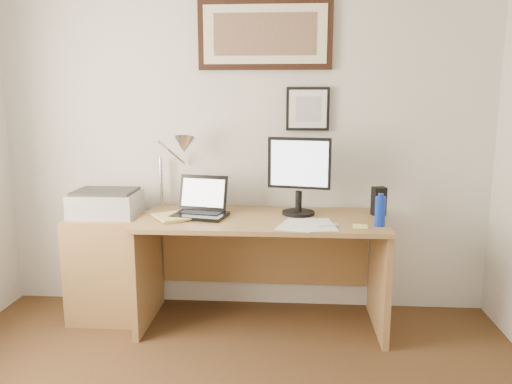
# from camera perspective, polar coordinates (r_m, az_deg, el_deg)

# --- Properties ---
(wall_back) EXTENTS (3.50, 0.02, 2.50)m
(wall_back) POSITION_cam_1_polar(r_m,az_deg,el_deg) (3.58, -1.40, 6.29)
(wall_back) COLOR silver
(wall_back) RESTS_ON ground
(side_cabinet) EXTENTS (0.50, 0.40, 0.73)m
(side_cabinet) POSITION_cam_1_polar(r_m,az_deg,el_deg) (3.66, -16.47, -8.25)
(side_cabinet) COLOR olive
(side_cabinet) RESTS_ON floor
(water_bottle) EXTENTS (0.06, 0.06, 0.18)m
(water_bottle) POSITION_cam_1_polar(r_m,az_deg,el_deg) (3.15, 14.00, -2.17)
(water_bottle) COLOR #0D2DB3
(water_bottle) RESTS_ON desk
(bottle_cap) EXTENTS (0.03, 0.03, 0.02)m
(bottle_cap) POSITION_cam_1_polar(r_m,az_deg,el_deg) (3.13, 14.08, -0.36)
(bottle_cap) COLOR #0D2DB3
(bottle_cap) RESTS_ON water_bottle
(speaker) EXTENTS (0.10, 0.09, 0.19)m
(speaker) POSITION_cam_1_polar(r_m,az_deg,el_deg) (3.44, 13.86, -1.02)
(speaker) COLOR black
(speaker) RESTS_ON desk
(paper_sheet_a) EXTENTS (0.30, 0.36, 0.00)m
(paper_sheet_a) POSITION_cam_1_polar(r_m,az_deg,el_deg) (3.11, 4.86, -3.77)
(paper_sheet_a) COLOR white
(paper_sheet_a) RESTS_ON desk
(paper_sheet_b) EXTENTS (0.26, 0.35, 0.00)m
(paper_sheet_b) POSITION_cam_1_polar(r_m,az_deg,el_deg) (3.12, 6.80, -3.74)
(paper_sheet_b) COLOR white
(paper_sheet_b) RESTS_ON desk
(sticky_pad) EXTENTS (0.10, 0.10, 0.01)m
(sticky_pad) POSITION_cam_1_polar(r_m,az_deg,el_deg) (3.10, 11.81, -3.89)
(sticky_pad) COLOR #F1E872
(sticky_pad) RESTS_ON desk
(marker_pen) EXTENTS (0.14, 0.06, 0.02)m
(marker_pen) POSITION_cam_1_polar(r_m,az_deg,el_deg) (3.09, 8.14, -3.82)
(marker_pen) COLOR white
(marker_pen) RESTS_ON desk
(book) EXTENTS (0.30, 0.32, 0.02)m
(book) POSITION_cam_1_polar(r_m,az_deg,el_deg) (3.27, -11.24, -3.05)
(book) COLOR #CEC161
(book) RESTS_ON desk
(desk) EXTENTS (1.60, 0.70, 0.75)m
(desk) POSITION_cam_1_polar(r_m,az_deg,el_deg) (3.43, 0.73, -6.44)
(desk) COLOR olive
(desk) RESTS_ON floor
(laptop) EXTENTS (0.38, 0.36, 0.26)m
(laptop) POSITION_cam_1_polar(r_m,az_deg,el_deg) (3.36, -6.28, -1.71)
(laptop) COLOR black
(laptop) RESTS_ON desk
(lcd_monitor) EXTENTS (0.42, 0.22, 0.52)m
(lcd_monitor) POSITION_cam_1_polar(r_m,az_deg,el_deg) (3.33, 4.94, 2.28)
(lcd_monitor) COLOR black
(lcd_monitor) RESTS_ON desk
(printer) EXTENTS (0.44, 0.34, 0.18)m
(printer) POSITION_cam_1_polar(r_m,az_deg,el_deg) (3.56, -16.78, -1.21)
(printer) COLOR #ABABAE
(printer) RESTS_ON side_cabinet
(desk_lamp) EXTENTS (0.29, 0.27, 0.53)m
(desk_lamp) POSITION_cam_1_polar(r_m,az_deg,el_deg) (3.46, -8.45, 4.99)
(desk_lamp) COLOR silver
(desk_lamp) RESTS_ON desk
(picture_large) EXTENTS (0.92, 0.04, 0.47)m
(picture_large) POSITION_cam_1_polar(r_m,az_deg,el_deg) (3.56, 1.03, 17.56)
(picture_large) COLOR black
(picture_large) RESTS_ON wall_back
(picture_small) EXTENTS (0.30, 0.03, 0.30)m
(picture_small) POSITION_cam_1_polar(r_m,az_deg,el_deg) (3.53, 5.94, 9.42)
(picture_small) COLOR black
(picture_small) RESTS_ON wall_back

